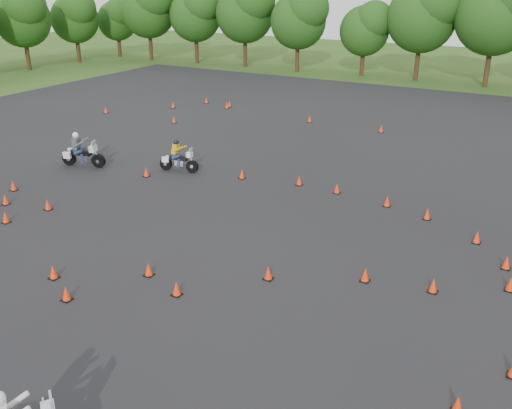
{
  "coord_description": "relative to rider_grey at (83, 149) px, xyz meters",
  "views": [
    {
      "loc": [
        9.75,
        -13.44,
        9.34
      ],
      "look_at": [
        0.0,
        4.0,
        1.2
      ],
      "focal_mm": 40.0,
      "sensor_mm": 36.0,
      "label": 1
    }
  ],
  "objects": [
    {
      "name": "rider_grey",
      "position": [
        0.0,
        0.0,
        0.0
      ],
      "size": [
        2.5,
        1.34,
        1.85
      ],
      "primitive_type": null,
      "rotation": [
        0.0,
        0.0,
        0.27
      ],
      "color": "#44484C",
      "rests_on": "ground"
    },
    {
      "name": "asphalt_pad",
      "position": [
        11.8,
        -0.84,
        -0.92
      ],
      "size": [
        62.0,
        62.0,
        0.0
      ],
      "primitive_type": "plane",
      "color": "black",
      "rests_on": "ground"
    },
    {
      "name": "ground",
      "position": [
        11.8,
        -6.84,
        -0.93
      ],
      "size": [
        140.0,
        140.0,
        0.0
      ],
      "primitive_type": "plane",
      "color": "#2D5119",
      "rests_on": "ground"
    },
    {
      "name": "rider_yellow",
      "position": [
        4.78,
        1.71,
        -0.12
      ],
      "size": [
        2.16,
        1.05,
        1.6
      ],
      "primitive_type": null,
      "rotation": [
        0.0,
        0.0,
        0.21
      ],
      "color": "#C89511",
      "rests_on": "ground"
    },
    {
      "name": "traffic_cones",
      "position": [
        11.64,
        -1.27,
        -0.7
      ],
      "size": [
        36.36,
        32.96,
        0.45
      ],
      "color": "#FF340A",
      "rests_on": "asphalt_pad"
    },
    {
      "name": "treeline",
      "position": [
        15.2,
        28.13,
        3.75
      ],
      "size": [
        87.2,
        32.47,
        10.69
      ],
      "color": "#1E4513",
      "rests_on": "ground"
    }
  ]
}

